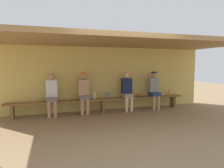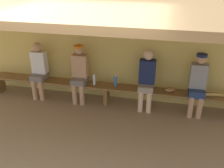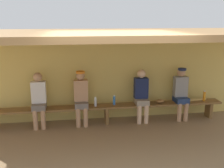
{
  "view_description": "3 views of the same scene",
  "coord_description": "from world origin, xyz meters",
  "px_view_note": "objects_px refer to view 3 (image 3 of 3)",
  "views": [
    {
      "loc": [
        -1.65,
        -4.75,
        1.59
      ],
      "look_at": [
        0.29,
        1.41,
        0.96
      ],
      "focal_mm": 31.48,
      "sensor_mm": 36.0,
      "label": 1
    },
    {
      "loc": [
        1.26,
        -3.44,
        2.96
      ],
      "look_at": [
        0.23,
        1.11,
        0.72
      ],
      "focal_mm": 40.76,
      "sensor_mm": 36.0,
      "label": 2
    },
    {
      "loc": [
        -0.81,
        -4.76,
        2.59
      ],
      "look_at": [
        0.1,
        1.28,
        1.07
      ],
      "focal_mm": 43.03,
      "sensor_mm": 36.0,
      "label": 3
    }
  ],
  "objects_px": {
    "bench": "(107,108)",
    "baseball_glove_dark_brown": "(160,101)",
    "player_in_red": "(81,95)",
    "water_bottle_green": "(114,100)",
    "baseball_bat": "(192,100)",
    "water_bottle_clear": "(204,96)",
    "player_with_sunglasses": "(181,91)",
    "player_rightmost": "(141,94)",
    "player_in_white": "(39,98)",
    "water_bottle_blue": "(95,102)"
  },
  "relations": [
    {
      "from": "player_in_white",
      "to": "water_bottle_clear",
      "type": "distance_m",
      "value": 4.22
    },
    {
      "from": "player_rightmost",
      "to": "baseball_glove_dark_brown",
      "type": "relative_size",
      "value": 5.56
    },
    {
      "from": "player_with_sunglasses",
      "to": "water_bottle_clear",
      "type": "height_order",
      "value": "player_with_sunglasses"
    },
    {
      "from": "baseball_glove_dark_brown",
      "to": "baseball_bat",
      "type": "height_order",
      "value": "baseball_glove_dark_brown"
    },
    {
      "from": "player_in_red",
      "to": "player_rightmost",
      "type": "bearing_deg",
      "value": -0.02
    },
    {
      "from": "player_in_red",
      "to": "water_bottle_green",
      "type": "relative_size",
      "value": 5.46
    },
    {
      "from": "water_bottle_green",
      "to": "water_bottle_blue",
      "type": "bearing_deg",
      "value": -172.7
    },
    {
      "from": "player_in_red",
      "to": "water_bottle_clear",
      "type": "distance_m",
      "value": 3.21
    },
    {
      "from": "baseball_bat",
      "to": "bench",
      "type": "bearing_deg",
      "value": 173.68
    },
    {
      "from": "bench",
      "to": "baseball_glove_dark_brown",
      "type": "distance_m",
      "value": 1.4
    },
    {
      "from": "water_bottle_clear",
      "to": "water_bottle_green",
      "type": "bearing_deg",
      "value": 178.74
    },
    {
      "from": "player_in_red",
      "to": "baseball_glove_dark_brown",
      "type": "distance_m",
      "value": 2.03
    },
    {
      "from": "water_bottle_green",
      "to": "baseball_bat",
      "type": "xyz_separation_m",
      "value": [
        2.07,
        -0.04,
        -0.08
      ]
    },
    {
      "from": "bench",
      "to": "player_with_sunglasses",
      "type": "xyz_separation_m",
      "value": [
        1.94,
        0.0,
        0.36
      ]
    },
    {
      "from": "water_bottle_blue",
      "to": "baseball_glove_dark_brown",
      "type": "distance_m",
      "value": 1.68
    },
    {
      "from": "player_rightmost",
      "to": "water_bottle_clear",
      "type": "relative_size",
      "value": 4.73
    },
    {
      "from": "water_bottle_blue",
      "to": "water_bottle_green",
      "type": "distance_m",
      "value": 0.48
    },
    {
      "from": "player_in_white",
      "to": "water_bottle_blue",
      "type": "xyz_separation_m",
      "value": [
        1.35,
        -0.03,
        -0.15
      ]
    },
    {
      "from": "player_in_red",
      "to": "water_bottle_green",
      "type": "height_order",
      "value": "player_in_red"
    },
    {
      "from": "player_in_white",
      "to": "baseball_bat",
      "type": "xyz_separation_m",
      "value": [
        3.9,
        -0.0,
        -0.24
      ]
    },
    {
      "from": "player_in_white",
      "to": "player_rightmost",
      "type": "bearing_deg",
      "value": 0.0
    },
    {
      "from": "player_rightmost",
      "to": "player_in_white",
      "type": "relative_size",
      "value": 1.0
    },
    {
      "from": "player_in_white",
      "to": "baseball_glove_dark_brown",
      "type": "distance_m",
      "value": 3.03
    },
    {
      "from": "player_in_red",
      "to": "water_bottle_clear",
      "type": "xyz_separation_m",
      "value": [
        3.21,
        -0.02,
        -0.15
      ]
    },
    {
      "from": "player_rightmost",
      "to": "water_bottle_clear",
      "type": "bearing_deg",
      "value": -0.57
    },
    {
      "from": "bench",
      "to": "player_with_sunglasses",
      "type": "relative_size",
      "value": 4.46
    },
    {
      "from": "bench",
      "to": "water_bottle_clear",
      "type": "height_order",
      "value": "water_bottle_clear"
    },
    {
      "from": "water_bottle_blue",
      "to": "player_in_red",
      "type": "bearing_deg",
      "value": 175.71
    },
    {
      "from": "water_bottle_clear",
      "to": "player_rightmost",
      "type": "bearing_deg",
      "value": 179.43
    },
    {
      "from": "water_bottle_green",
      "to": "baseball_glove_dark_brown",
      "type": "xyz_separation_m",
      "value": [
        1.2,
        -0.02,
        -0.07
      ]
    },
    {
      "from": "baseball_glove_dark_brown",
      "to": "baseball_bat",
      "type": "bearing_deg",
      "value": -26.32
    },
    {
      "from": "water_bottle_blue",
      "to": "baseball_bat",
      "type": "bearing_deg",
      "value": 0.5
    },
    {
      "from": "player_in_white",
      "to": "water_bottle_blue",
      "type": "bearing_deg",
      "value": -1.08
    },
    {
      "from": "water_bottle_clear",
      "to": "baseball_bat",
      "type": "bearing_deg",
      "value": 177.53
    },
    {
      "from": "player_in_red",
      "to": "baseball_bat",
      "type": "height_order",
      "value": "player_in_red"
    },
    {
      "from": "baseball_bat",
      "to": "player_with_sunglasses",
      "type": "bearing_deg",
      "value": 173.06
    },
    {
      "from": "water_bottle_clear",
      "to": "baseball_glove_dark_brown",
      "type": "relative_size",
      "value": 1.18
    },
    {
      "from": "player_in_red",
      "to": "water_bottle_clear",
      "type": "bearing_deg",
      "value": -0.31
    },
    {
      "from": "player_in_red",
      "to": "baseball_glove_dark_brown",
      "type": "height_order",
      "value": "player_in_red"
    },
    {
      "from": "water_bottle_blue",
      "to": "baseball_bat",
      "type": "distance_m",
      "value": 2.55
    },
    {
      "from": "player_in_white",
      "to": "player_with_sunglasses",
      "type": "height_order",
      "value": "player_with_sunglasses"
    },
    {
      "from": "bench",
      "to": "player_in_red",
      "type": "height_order",
      "value": "player_in_red"
    },
    {
      "from": "water_bottle_clear",
      "to": "water_bottle_green",
      "type": "height_order",
      "value": "water_bottle_clear"
    },
    {
      "from": "water_bottle_clear",
      "to": "player_with_sunglasses",
      "type": "bearing_deg",
      "value": 178.47
    },
    {
      "from": "water_bottle_green",
      "to": "baseball_bat",
      "type": "relative_size",
      "value": 0.31
    },
    {
      "from": "player_rightmost",
      "to": "player_with_sunglasses",
      "type": "bearing_deg",
      "value": 0.03
    },
    {
      "from": "player_rightmost",
      "to": "player_in_white",
      "type": "xyz_separation_m",
      "value": [
        -2.52,
        0.0,
        0.0
      ]
    },
    {
      "from": "player_in_white",
      "to": "baseball_bat",
      "type": "bearing_deg",
      "value": -0.05
    },
    {
      "from": "player_rightmost",
      "to": "player_with_sunglasses",
      "type": "xyz_separation_m",
      "value": [
        1.05,
        0.0,
        0.02
      ]
    },
    {
      "from": "player_with_sunglasses",
      "to": "water_bottle_green",
      "type": "distance_m",
      "value": 1.75
    }
  ]
}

